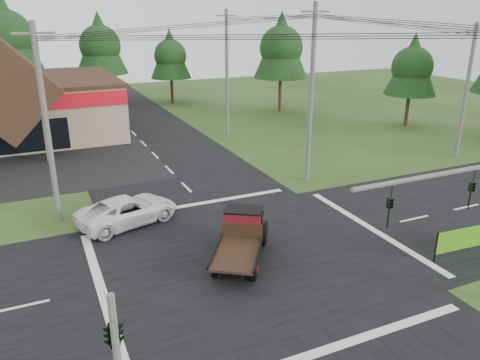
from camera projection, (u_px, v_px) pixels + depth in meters
ground at (253, 255)px, 22.13m from camera, size 120.00×120.00×0.00m
road_ns at (253, 255)px, 22.13m from camera, size 12.00×120.00×0.02m
road_ew at (253, 255)px, 22.13m from camera, size 120.00×12.00×0.02m
traffic_signal_corner at (112, 321)px, 11.75m from camera, size 0.53×2.48×4.40m
utility_pole_nw at (46, 125)px, 24.07m from camera, size 2.00×0.30×10.50m
utility_pole_ne at (311, 94)px, 30.11m from camera, size 2.00×0.30×11.50m
utility_pole_far at (466, 90)px, 35.77m from camera, size 2.00×0.30×10.20m
utility_pole_n at (227, 73)px, 42.17m from camera, size 2.00×0.30×11.20m
tree_row_c at (5, 34)px, 50.47m from camera, size 7.28×7.28×13.13m
tree_row_d at (100, 44)px, 55.67m from camera, size 6.16×6.16×11.11m
tree_row_e at (170, 54)px, 57.51m from camera, size 5.04×5.04×9.09m
tree_side_ne at (281, 46)px, 52.36m from camera, size 6.16×6.16×11.11m
tree_side_e_near at (412, 65)px, 45.63m from camera, size 5.04×5.04×9.09m
antique_flatbed_truck at (240, 239)px, 21.32m from camera, size 4.56×5.47×2.19m
roadside_banner at (472, 240)px, 22.00m from camera, size 4.39×0.38×1.50m
white_pickup at (128, 210)px, 25.28m from camera, size 5.97×4.02×1.52m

